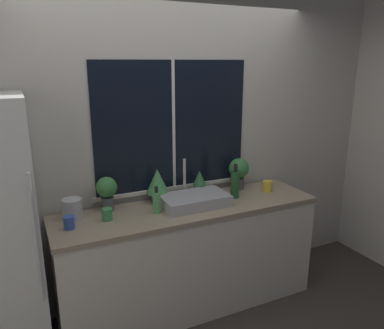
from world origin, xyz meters
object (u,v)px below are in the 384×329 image
(soap_bottle, at_px, (157,202))
(mug_green, at_px, (107,214))
(bottle_tall, at_px, (235,184))
(kettle, at_px, (72,208))
(potted_plant_center_right, at_px, (199,182))
(potted_plant_far_left, at_px, (107,190))
(potted_plant_center_left, at_px, (157,183))
(potted_plant_far_right, at_px, (239,171))
(mug_yellow, at_px, (267,186))
(mug_blue, at_px, (69,223))
(sink, at_px, (194,200))

(soap_bottle, bearing_deg, mug_green, 176.22)
(bottle_tall, height_order, kettle, bottle_tall)
(potted_plant_center_right, xyz_separation_m, bottle_tall, (0.25, -0.19, 0.01))
(potted_plant_far_left, distance_m, kettle, 0.29)
(potted_plant_center_right, xyz_separation_m, kettle, (-1.08, -0.06, -0.03))
(potted_plant_center_right, relative_size, bottle_tall, 0.74)
(potted_plant_center_left, distance_m, potted_plant_center_right, 0.39)
(potted_plant_center_right, distance_m, potted_plant_far_right, 0.40)
(potted_plant_far_left, height_order, mug_yellow, potted_plant_far_left)
(mug_green, height_order, mug_blue, mug_blue)
(potted_plant_far_right, bearing_deg, sink, -160.09)
(soap_bottle, relative_size, bottle_tall, 0.71)
(potted_plant_center_left, bearing_deg, kettle, -175.43)
(soap_bottle, xyz_separation_m, mug_blue, (-0.66, -0.01, -0.04))
(soap_bottle, relative_size, kettle, 1.24)
(bottle_tall, distance_m, mug_blue, 1.38)
(bottle_tall, bearing_deg, mug_green, -179.71)
(potted_plant_far_left, distance_m, mug_yellow, 1.42)
(sink, bearing_deg, mug_green, 179.41)
(soap_bottle, distance_m, bottle_tall, 0.73)
(potted_plant_far_right, bearing_deg, mug_blue, -171.63)
(mug_blue, bearing_deg, potted_plant_far_left, 34.83)
(potted_plant_center_right, bearing_deg, bottle_tall, -36.87)
(mug_blue, xyz_separation_m, kettle, (0.05, 0.17, 0.04))
(potted_plant_center_right, height_order, kettle, potted_plant_center_right)
(bottle_tall, bearing_deg, potted_plant_center_left, 163.74)
(potted_plant_center_right, xyz_separation_m, mug_green, (-0.86, -0.19, -0.07))
(bottle_tall, height_order, mug_green, bottle_tall)
(potted_plant_center_left, height_order, potted_plant_far_right, same)
(potted_plant_center_left, height_order, mug_green, potted_plant_center_left)
(potted_plant_far_left, relative_size, potted_plant_center_right, 1.23)
(potted_plant_center_left, bearing_deg, potted_plant_center_right, 0.00)
(potted_plant_center_left, distance_m, soap_bottle, 0.25)
(mug_green, bearing_deg, potted_plant_far_right, 8.64)
(mug_yellow, bearing_deg, potted_plant_center_left, 169.89)
(mug_yellow, bearing_deg, sink, -178.26)
(potted_plant_far_right, bearing_deg, potted_plant_far_left, 180.00)
(mug_blue, relative_size, kettle, 0.55)
(kettle, bearing_deg, mug_green, -30.98)
(sink, relative_size, mug_blue, 5.79)
(potted_plant_far_left, height_order, potted_plant_far_right, potted_plant_far_right)
(potted_plant_center_right, distance_m, kettle, 1.09)
(potted_plant_far_left, relative_size, bottle_tall, 0.91)
(potted_plant_far_left, bearing_deg, bottle_tall, -9.97)
(soap_bottle, bearing_deg, potted_plant_center_left, 67.63)
(potted_plant_far_right, bearing_deg, mug_yellow, -41.82)
(sink, distance_m, soap_bottle, 0.33)
(bottle_tall, bearing_deg, mug_blue, -178.33)
(potted_plant_far_left, relative_size, potted_plant_far_right, 0.95)
(sink, relative_size, mug_green, 6.03)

